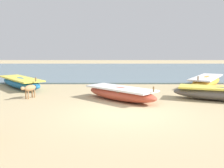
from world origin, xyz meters
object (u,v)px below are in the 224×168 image
object	(u,v)px
fishing_boat_2	(121,93)
fishing_boat_5	(207,81)
fishing_boat_6	(21,82)
calf_near_tan	(30,89)

from	to	relation	value
fishing_boat_2	fishing_boat_5	distance (m)	6.23
fishing_boat_5	fishing_boat_6	world-z (taller)	fishing_boat_5
fishing_boat_2	fishing_boat_5	size ratio (longest dim) A/B	0.74
fishing_boat_6	calf_near_tan	xyz separation A→B (m)	(1.44, -2.89, 0.11)
fishing_boat_2	fishing_boat_6	distance (m)	6.22
fishing_boat_6	fishing_boat_2	bearing A→B (deg)	18.06
fishing_boat_2	fishing_boat_6	world-z (taller)	fishing_boat_6
fishing_boat_6	calf_near_tan	bearing A→B (deg)	-13.28
fishing_boat_2	calf_near_tan	size ratio (longest dim) A/B	3.88
calf_near_tan	fishing_boat_5	bearing A→B (deg)	136.71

